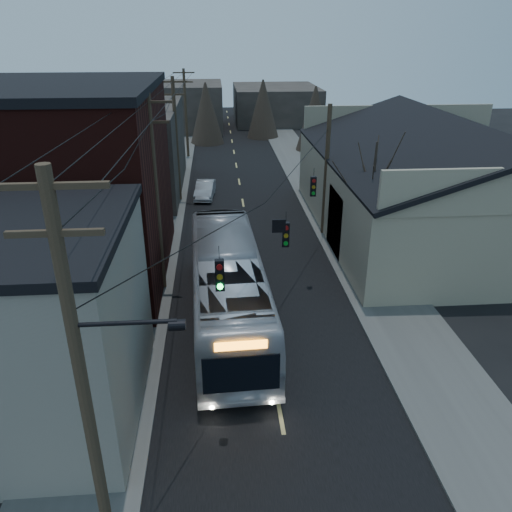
{
  "coord_description": "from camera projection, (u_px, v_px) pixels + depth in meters",
  "views": [
    {
      "loc": [
        -1.98,
        -5.81,
        12.64
      ],
      "look_at": [
        -0.3,
        15.22,
        3.0
      ],
      "focal_mm": 35.0,
      "sensor_mm": 36.0,
      "label": 1
    }
  ],
  "objects": [
    {
      "name": "bare_tree",
      "position": [
        371.0,
        207.0,
        27.77
      ],
      "size": [
        0.4,
        0.4,
        7.2
      ],
      "primitive_type": "cone",
      "color": "black",
      "rests_on": "ground"
    },
    {
      "name": "warehouse",
      "position": [
        443.0,
        193.0,
        33.15
      ],
      "size": [
        16.16,
        20.6,
        7.73
      ],
      "color": "gray",
      "rests_on": "ground"
    },
    {
      "name": "building_brick",
      "position": [
        63.0,
        189.0,
        25.99
      ],
      "size": [
        10.0,
        12.0,
        10.0
      ],
      "primitive_type": "cube",
      "color": "black",
      "rests_on": "ground"
    },
    {
      "name": "building_far_right",
      "position": [
        276.0,
        104.0,
        73.6
      ],
      "size": [
        12.0,
        14.0,
        5.0
      ],
      "primitive_type": "cube",
      "color": "#2E2925",
      "rests_on": "ground"
    },
    {
      "name": "building_clapboard",
      "position": [
        12.0,
        328.0,
        16.72
      ],
      "size": [
        8.0,
        8.0,
        7.0
      ],
      "primitive_type": "cube",
      "color": "gray",
      "rests_on": "ground"
    },
    {
      "name": "parked_car",
      "position": [
        205.0,
        190.0,
        40.67
      ],
      "size": [
        1.8,
        4.17,
        1.34
      ],
      "primitive_type": "imported",
      "rotation": [
        0.0,
        0.0,
        -0.1
      ],
      "color": "#AAACB2",
      "rests_on": "ground"
    },
    {
      "name": "utility_lines",
      "position": [
        198.0,
        168.0,
        30.27
      ],
      "size": [
        11.24,
        45.28,
        10.5
      ],
      "color": "#382B1E",
      "rests_on": "ground"
    },
    {
      "name": "sidewalk_left",
      "position": [
        158.0,
        213.0,
        37.37
      ],
      "size": [
        4.0,
        110.0,
        0.12
      ],
      "primitive_type": "cube",
      "color": "#474744",
      "rests_on": "ground"
    },
    {
      "name": "sidewalk_right",
      "position": [
        329.0,
        208.0,
        38.31
      ],
      "size": [
        4.0,
        110.0,
        0.12
      ],
      "primitive_type": "cube",
      "color": "#474744",
      "rests_on": "ground"
    },
    {
      "name": "building_left_far",
      "position": [
        125.0,
        150.0,
        41.16
      ],
      "size": [
        9.0,
        14.0,
        7.0
      ],
      "primitive_type": "cube",
      "color": "#2E2925",
      "rests_on": "ground"
    },
    {
      "name": "road_surface",
      "position": [
        244.0,
        211.0,
        37.86
      ],
      "size": [
        9.0,
        110.0,
        0.02
      ],
      "primitive_type": "cube",
      "color": "black",
      "rests_on": "ground"
    },
    {
      "name": "bus",
      "position": [
        228.0,
        287.0,
        22.92
      ],
      "size": [
        3.63,
        13.3,
        3.67
      ],
      "primitive_type": "imported",
      "rotation": [
        0.0,
        0.0,
        3.18
      ],
      "color": "#AAAEB6",
      "rests_on": "ground"
    },
    {
      "name": "building_far_left",
      "position": [
        185.0,
        106.0,
        67.92
      ],
      "size": [
        10.0,
        12.0,
        6.0
      ],
      "primitive_type": "cube",
      "color": "#2E2925",
      "rests_on": "ground"
    }
  ]
}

